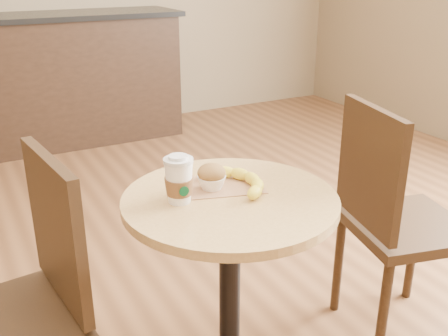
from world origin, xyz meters
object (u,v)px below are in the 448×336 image
cafe_table (230,261)px  coffee_cup (179,181)px  chair_right (393,216)px  banana (237,181)px  muffin (212,177)px  chair_left (23,307)px

cafe_table → coffee_cup: (-0.15, 0.04, 0.30)m
cafe_table → chair_right: size_ratio=0.78×
coffee_cup → banana: 0.21m
chair_right → muffin: size_ratio=10.43×
cafe_table → banana: 0.26m
banana → chair_left: bearing=168.4°
chair_left → banana: bearing=82.0°
cafe_table → chair_right: bearing=-1.8°
cafe_table → chair_left: 0.63m
banana → coffee_cup: bearing=173.2°
coffee_cup → banana: size_ratio=0.53×
cafe_table → coffee_cup: coffee_cup is taller
chair_left → banana: chair_left is taller
chair_right → coffee_cup: bearing=99.2°
chair_right → chair_left: bearing=99.5°
coffee_cup → chair_right: bearing=-0.1°
chair_left → cafe_table: bearing=77.2°
chair_left → chair_right: (1.32, -0.09, 0.01)m
chair_left → banana: size_ratio=3.39×
coffee_cup → muffin: (0.13, 0.04, -0.02)m
chair_left → coffee_cup: 0.56m
cafe_table → chair_left: (-0.63, 0.07, -0.00)m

